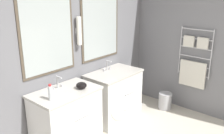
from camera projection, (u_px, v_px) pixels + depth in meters
wall_back at (61, 48)px, 3.51m from camera, size 5.41×0.15×2.60m
wall_right at (194, 39)px, 4.20m from camera, size 0.13×3.99×2.60m
vanity_left at (68, 119)px, 3.40m from camera, size 0.91×0.62×0.81m
vanity_right at (115, 96)px, 4.12m from camera, size 0.91×0.62×0.81m
faucet_left at (58, 82)px, 3.35m from camera, size 0.17×0.11×0.18m
faucet_right at (107, 66)px, 4.08m from camera, size 0.17×0.11×0.18m
toiletry_bottle at (50, 93)px, 3.00m from camera, size 0.06×0.06×0.21m
amenity_bowl at (81, 85)px, 3.36m from camera, size 0.15×0.15×0.09m
waste_bin at (165, 101)px, 4.53m from camera, size 0.24×0.24×0.30m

